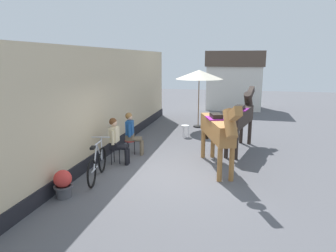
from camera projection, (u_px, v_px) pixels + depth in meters
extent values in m
plane|color=#56565B|center=(189.00, 144.00, 11.28)|extent=(40.00, 40.00, 0.00)
cube|color=#CCB793|center=(106.00, 102.00, 10.03)|extent=(0.30, 14.00, 3.40)
cube|color=black|center=(108.00, 146.00, 10.36)|extent=(0.34, 14.00, 0.36)
cube|color=silver|center=(234.00, 88.00, 19.04)|extent=(3.20, 2.40, 2.60)
cube|color=brown|center=(235.00, 59.00, 18.66)|extent=(3.40, 2.60, 0.90)
cylinder|color=black|center=(115.00, 149.00, 9.11)|extent=(0.34, 0.34, 0.03)
cylinder|color=black|center=(119.00, 157.00, 9.14)|extent=(0.02, 0.02, 0.45)
cylinder|color=black|center=(114.00, 155.00, 9.29)|extent=(0.02, 0.02, 0.45)
cylinder|color=black|center=(111.00, 157.00, 9.05)|extent=(0.02, 0.02, 0.45)
cube|color=black|center=(115.00, 145.00, 9.08)|extent=(0.26, 0.33, 0.20)
cube|color=beige|center=(114.00, 134.00, 9.01)|extent=(0.24, 0.35, 0.44)
sphere|color=tan|center=(114.00, 123.00, 8.94)|extent=(0.20, 0.20, 0.20)
sphere|color=#593319|center=(113.00, 122.00, 8.93)|extent=(0.22, 0.22, 0.22)
cylinder|color=black|center=(122.00, 146.00, 9.14)|extent=(0.39, 0.15, 0.13)
cylinder|color=black|center=(128.00, 156.00, 9.17)|extent=(0.11, 0.11, 0.46)
cylinder|color=black|center=(120.00, 148.00, 8.98)|extent=(0.39, 0.15, 0.13)
cylinder|color=black|center=(126.00, 158.00, 9.02)|extent=(0.11, 0.11, 0.46)
cylinder|color=beige|center=(117.00, 134.00, 9.21)|extent=(0.09, 0.09, 0.42)
cylinder|color=beige|center=(113.00, 138.00, 8.83)|extent=(0.09, 0.09, 0.42)
cylinder|color=red|center=(130.00, 141.00, 9.98)|extent=(0.34, 0.34, 0.03)
cylinder|color=black|center=(134.00, 148.00, 10.02)|extent=(0.02, 0.02, 0.45)
cylinder|color=black|center=(129.00, 147.00, 10.15)|extent=(0.02, 0.02, 0.45)
cylinder|color=black|center=(127.00, 149.00, 9.92)|extent=(0.02, 0.02, 0.45)
cube|color=brown|center=(130.00, 137.00, 9.95)|extent=(0.29, 0.35, 0.20)
cube|color=#1E4C8C|center=(130.00, 128.00, 9.88)|extent=(0.27, 0.37, 0.44)
sphere|color=tan|center=(129.00, 117.00, 9.81)|extent=(0.20, 0.20, 0.20)
sphere|color=olive|center=(129.00, 116.00, 9.80)|extent=(0.22, 0.22, 0.22)
cylinder|color=brown|center=(136.00, 138.00, 10.03)|extent=(0.40, 0.19, 0.13)
cylinder|color=brown|center=(142.00, 147.00, 10.08)|extent=(0.11, 0.11, 0.46)
cylinder|color=brown|center=(135.00, 139.00, 9.87)|extent=(0.40, 0.19, 0.13)
cylinder|color=brown|center=(141.00, 149.00, 9.93)|extent=(0.11, 0.11, 0.46)
cylinder|color=#1E4C8C|center=(131.00, 128.00, 10.09)|extent=(0.09, 0.09, 0.42)
cylinder|color=#1E4C8C|center=(129.00, 131.00, 9.70)|extent=(0.09, 0.09, 0.42)
cube|color=#9E6B38|center=(217.00, 128.00, 8.60)|extent=(1.12, 2.22, 0.52)
cylinder|color=#9E6B38|center=(232.00, 164.00, 7.82)|extent=(0.13, 0.13, 0.90)
cylinder|color=#9E6B38|center=(220.00, 164.00, 7.79)|extent=(0.13, 0.13, 0.90)
cylinder|color=#9E6B38|center=(213.00, 143.00, 9.70)|extent=(0.13, 0.13, 0.90)
cylinder|color=#9E6B38|center=(203.00, 144.00, 9.67)|extent=(0.13, 0.13, 0.90)
cylinder|color=#9E6B38|center=(230.00, 124.00, 7.35)|extent=(0.47, 0.69, 0.73)
cube|color=#9E6B38|center=(235.00, 114.00, 6.95)|extent=(0.34, 0.56, 0.40)
cube|color=black|center=(230.00, 118.00, 7.34)|extent=(0.24, 0.61, 0.48)
cylinder|color=black|center=(207.00, 129.00, 9.77)|extent=(0.13, 0.13, 0.65)
cube|color=#8C1E8C|center=(216.00, 118.00, 8.64)|extent=(0.67, 0.73, 0.03)
cube|color=black|center=(216.00, 116.00, 8.62)|extent=(0.41, 0.51, 0.12)
cube|color=#2D231E|center=(240.00, 117.00, 10.27)|extent=(0.96, 2.24, 0.52)
cylinder|color=#2D231E|center=(241.00, 131.00, 11.34)|extent=(0.13, 0.13, 0.90)
cylinder|color=#2D231E|center=(250.00, 132.00, 11.21)|extent=(0.13, 0.13, 0.90)
cylinder|color=#2D231E|center=(226.00, 144.00, 9.65)|extent=(0.13, 0.13, 0.90)
cylinder|color=#2D231E|center=(236.00, 145.00, 9.51)|extent=(0.13, 0.13, 0.90)
cylinder|color=#2D231E|center=(248.00, 101.00, 11.23)|extent=(0.42, 0.68, 0.73)
cube|color=#2D231E|center=(251.00, 92.00, 11.46)|extent=(0.30, 0.56, 0.40)
cube|color=black|center=(248.00, 97.00, 11.18)|extent=(0.19, 0.62, 0.48)
cylinder|color=black|center=(230.00, 132.00, 9.33)|extent=(0.12, 0.12, 0.65)
cube|color=#8C1E8C|center=(240.00, 109.00, 10.12)|extent=(0.63, 0.70, 0.03)
cube|color=black|center=(240.00, 107.00, 10.10)|extent=(0.38, 0.49, 0.12)
cylinder|color=#4C4C51|center=(64.00, 191.00, 6.95)|extent=(0.34, 0.34, 0.28)
cylinder|color=#4C4C51|center=(63.00, 186.00, 6.93)|extent=(0.43, 0.43, 0.04)
sphere|color=red|center=(63.00, 179.00, 6.89)|extent=(0.40, 0.40, 0.40)
torus|color=black|center=(102.00, 159.00, 8.47)|extent=(0.18, 0.71, 0.71)
torus|color=black|center=(92.00, 173.00, 7.45)|extent=(0.18, 0.71, 0.71)
cylinder|color=#B7BCC6|center=(99.00, 152.00, 8.12)|extent=(0.13, 0.50, 0.60)
cylinder|color=#B7BCC6|center=(95.00, 157.00, 7.74)|extent=(0.10, 0.36, 0.55)
cylinder|color=#B7BCC6|center=(97.00, 144.00, 7.91)|extent=(0.18, 0.79, 0.09)
cylinder|color=#B7BCC6|center=(95.00, 169.00, 7.70)|extent=(0.13, 0.52, 0.06)
cylinder|color=#B7BCC6|center=(102.00, 149.00, 8.38)|extent=(0.05, 0.09, 0.60)
cylinder|color=#B7BCC6|center=(101.00, 137.00, 8.28)|extent=(0.50, 0.12, 0.03)
cube|color=black|center=(93.00, 148.00, 7.51)|extent=(0.14, 0.22, 0.06)
cylinder|color=black|center=(198.00, 126.00, 14.09)|extent=(0.44, 0.44, 0.06)
cylinder|color=olive|center=(199.00, 103.00, 13.86)|extent=(0.04, 0.04, 2.20)
cone|color=beige|center=(199.00, 74.00, 13.58)|extent=(2.10, 2.10, 0.40)
cylinder|color=white|center=(185.00, 126.00, 12.28)|extent=(0.32, 0.32, 0.03)
cylinder|color=silver|center=(188.00, 131.00, 12.30)|extent=(0.02, 0.02, 0.43)
cylinder|color=silver|center=(184.00, 131.00, 12.45)|extent=(0.02, 0.02, 0.43)
cylinder|color=silver|center=(183.00, 132.00, 12.23)|extent=(0.02, 0.02, 0.43)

